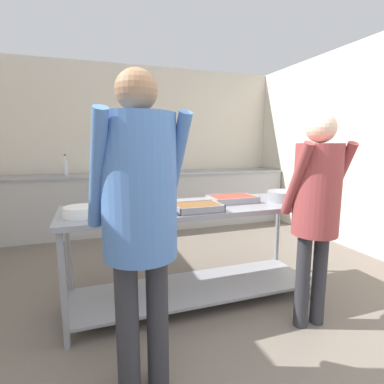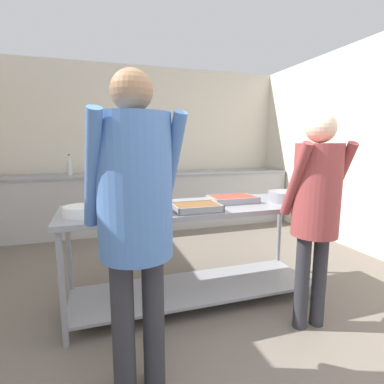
{
  "view_description": "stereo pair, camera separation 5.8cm",
  "coord_description": "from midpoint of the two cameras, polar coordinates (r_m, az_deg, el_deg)",
  "views": [
    {
      "loc": [
        -0.88,
        -0.82,
        1.38
      ],
      "look_at": [
        -0.04,
        1.61,
        0.96
      ],
      "focal_mm": 28.0,
      "sensor_mm": 36.0,
      "label": 1
    },
    {
      "loc": [
        -0.83,
        -0.84,
        1.38
      ],
      "look_at": [
        -0.04,
        1.61,
        0.96
      ],
      "focal_mm": 28.0,
      "sensor_mm": 36.0,
      "label": 2
    }
  ],
  "objects": [
    {
      "name": "serving_tray_greens",
      "position": [
        2.7,
        7.05,
        -1.36
      ],
      "size": [
        0.41,
        0.28,
        0.05
      ],
      "color": "gray",
      "rests_on": "serving_counter"
    },
    {
      "name": "serving_tray_vegetables",
      "position": [
        2.33,
        0.26,
        -2.99
      ],
      "size": [
        0.36,
        0.27,
        0.05
      ],
      "color": "gray",
      "rests_on": "serving_counter"
    },
    {
      "name": "plate_stack",
      "position": [
        2.3,
        -20.93,
        -3.48
      ],
      "size": [
        0.27,
        0.27,
        0.07
      ],
      "color": "white",
      "rests_on": "serving_counter"
    },
    {
      "name": "guest_serving_right",
      "position": [
        2.34,
        21.95,
        -1.15
      ],
      "size": [
        0.44,
        0.33,
        1.59
      ],
      "color": "#2D2D33",
      "rests_on": "ground_plane"
    },
    {
      "name": "wall_rear",
      "position": [
        5.24,
        -9.92,
        8.45
      ],
      "size": [
        4.87,
        0.06,
        2.65
      ],
      "color": "beige",
      "rests_on": "ground_plane"
    },
    {
      "name": "serving_tray_roast",
      "position": [
        2.25,
        -10.76,
        -3.62
      ],
      "size": [
        0.46,
        0.27,
        0.05
      ],
      "color": "gray",
      "rests_on": "serving_counter"
    },
    {
      "name": "serving_counter",
      "position": [
        2.6,
        0.08,
        -8.57
      ],
      "size": [
        2.19,
        0.7,
        0.86
      ],
      "color": "gray",
      "rests_on": "ground_plane"
    },
    {
      "name": "water_bottle",
      "position": [
        4.87,
        -23.29,
        4.61
      ],
      "size": [
        0.07,
        0.07,
        0.31
      ],
      "color": "silver",
      "rests_on": "back_counter"
    },
    {
      "name": "back_counter",
      "position": [
        4.97,
        -8.94,
        -1.64
      ],
      "size": [
        4.71,
        0.65,
        0.91
      ],
      "color": "#A8A8A8",
      "rests_on": "ground_plane"
    },
    {
      "name": "wall_right",
      "position": [
        4.43,
        28.43,
        7.38
      ],
      "size": [
        0.06,
        4.47,
        2.65
      ],
      "color": "beige",
      "rests_on": "ground_plane"
    },
    {
      "name": "guest_serving_left",
      "position": [
        1.57,
        -11.01,
        -2.34
      ],
      "size": [
        0.52,
        0.4,
        1.74
      ],
      "color": "#2D2D33",
      "rests_on": "ground_plane"
    },
    {
      "name": "sauce_pan",
      "position": [
        2.83,
        16.57,
        -0.69
      ],
      "size": [
        0.44,
        0.3,
        0.09
      ],
      "color": "gray",
      "rests_on": "serving_counter"
    }
  ]
}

